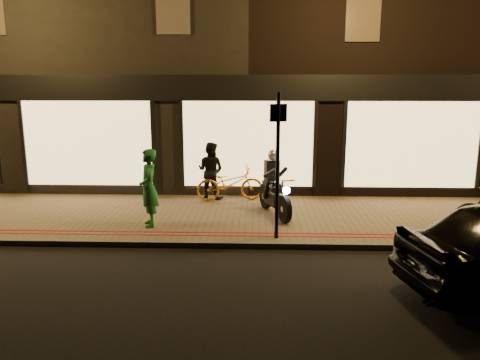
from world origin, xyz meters
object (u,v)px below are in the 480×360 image
at_px(motorcycle, 274,190).
at_px(sign_post, 278,159).
at_px(bicycle_gold, 230,183).
at_px(person_green, 149,188).

bearing_deg(motorcycle, sign_post, -109.04).
xyz_separation_m(motorcycle, sign_post, (-0.01, -1.76, 1.06)).
xyz_separation_m(motorcycle, bicycle_gold, (-1.15, 1.33, -0.14)).
height_order(motorcycle, sign_post, sign_post).
bearing_deg(motorcycle, bicycle_gold, 112.27).
distance_m(motorcycle, person_green, 3.02).
xyz_separation_m(sign_post, person_green, (-2.83, 0.75, -0.80)).
bearing_deg(bicycle_gold, sign_post, -169.19).
relative_size(sign_post, bicycle_gold, 1.65).
relative_size(sign_post, person_green, 1.71).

